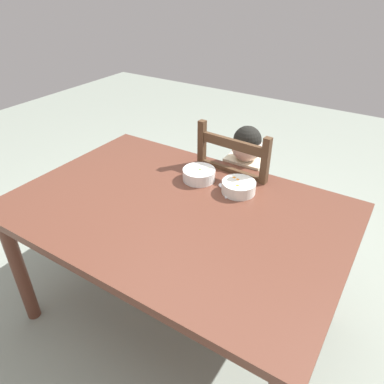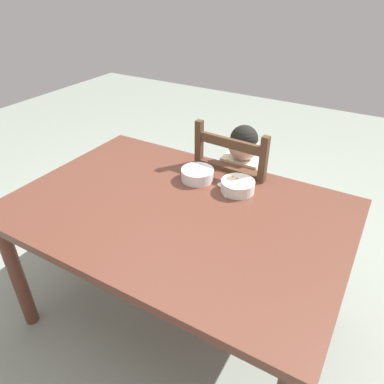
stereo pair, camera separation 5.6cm
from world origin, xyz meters
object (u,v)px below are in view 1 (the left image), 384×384
at_px(dining_chair, 240,204).
at_px(child_figure, 242,181).
at_px(dining_table, 177,222).
at_px(spoon, 222,188).
at_px(bowl_of_peas, 199,174).
at_px(bowl_of_carrots, 239,187).

relative_size(dining_chair, child_figure, 1.04).
distance_m(dining_table, child_figure, 0.57).
distance_m(dining_chair, spoon, 0.42).
height_order(bowl_of_peas, spoon, bowl_of_peas).
distance_m(dining_table, bowl_of_carrots, 0.35).
height_order(bowl_of_peas, bowl_of_carrots, bowl_of_peas).
xyz_separation_m(child_figure, bowl_of_carrots, (0.11, -0.29, 0.15)).
bearing_deg(dining_chair, bowl_of_peas, -110.38).
xyz_separation_m(dining_chair, spoon, (0.03, -0.31, 0.28)).
xyz_separation_m(dining_table, dining_chair, (0.07, 0.56, -0.19)).
relative_size(dining_table, bowl_of_carrots, 9.30).
bearing_deg(spoon, dining_chair, 96.42).
relative_size(bowl_of_peas, spoon, 1.43).
bearing_deg(child_figure, dining_chair, 141.60).
bearing_deg(dining_chair, dining_table, -96.74).
distance_m(dining_chair, bowl_of_peas, 0.44).
bearing_deg(dining_chair, child_figure, -38.40).
relative_size(child_figure, spoon, 8.05).
bearing_deg(child_figure, bowl_of_peas, -111.09).
bearing_deg(bowl_of_peas, child_figure, 68.91).
xyz_separation_m(bowl_of_peas, bowl_of_carrots, (0.23, -0.00, -0.00)).
distance_m(bowl_of_carrots, spoon, 0.09).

